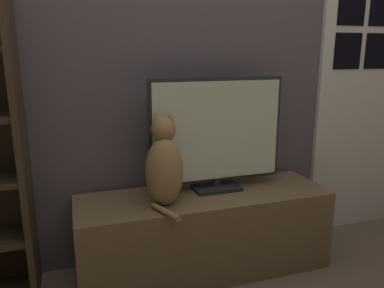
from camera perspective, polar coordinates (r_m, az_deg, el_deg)
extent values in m
cube|color=#564C51|center=(2.18, -0.37, 16.12)|extent=(4.80, 0.05, 2.60)
cube|color=brown|center=(2.17, 1.85, -13.26)|extent=(1.39, 0.44, 0.45)
cube|color=black|center=(2.14, 3.73, -6.65)|extent=(0.26, 0.16, 0.02)
cylinder|color=black|center=(2.13, 3.74, -5.77)|extent=(0.04, 0.04, 0.05)
cube|color=black|center=(2.06, 3.79, 2.06)|extent=(0.76, 0.02, 0.58)
cube|color=beige|center=(2.05, 3.94, 1.98)|extent=(0.73, 0.01, 0.54)
ellipsoid|color=#997547|center=(1.88, -4.23, -4.27)|extent=(0.22, 0.21, 0.35)
ellipsoid|color=silver|center=(1.95, -4.26, -4.20)|extent=(0.11, 0.08, 0.19)
sphere|color=#997547|center=(1.86, -4.37, 2.21)|extent=(0.15, 0.15, 0.13)
cone|color=#997547|center=(1.85, -5.49, 4.31)|extent=(0.04, 0.04, 0.04)
cone|color=#997547|center=(1.85, -3.32, 4.35)|extent=(0.04, 0.04, 0.04)
cylinder|color=#997547|center=(1.82, -4.07, -10.27)|extent=(0.10, 0.21, 0.03)
cube|color=#3D2D1E|center=(1.96, -24.53, -0.44)|extent=(0.03, 0.28, 1.54)
cube|color=silver|center=(2.81, 25.79, 8.65)|extent=(0.84, 0.03, 2.05)
cube|color=black|center=(2.63, 22.64, 12.93)|extent=(0.20, 0.01, 0.22)
cube|color=black|center=(2.65, 23.20, 18.70)|extent=(0.20, 0.01, 0.22)
cube|color=black|center=(2.79, 26.48, 12.55)|extent=(0.20, 0.01, 0.22)
cube|color=black|center=(2.81, 27.09, 17.98)|extent=(0.20, 0.01, 0.22)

